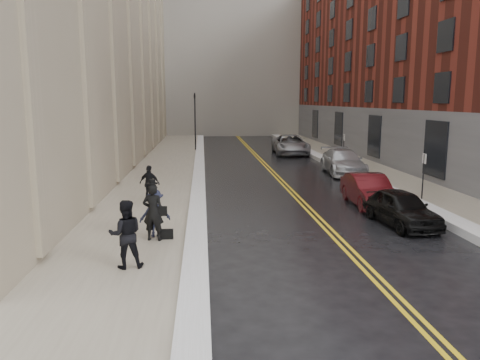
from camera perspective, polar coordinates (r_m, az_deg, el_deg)
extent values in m
plane|color=black|center=(12.97, 4.48, -10.97)|extent=(160.00, 160.00, 0.00)
cube|color=gray|center=(28.45, -9.65, 0.48)|extent=(4.00, 64.00, 0.15)
cube|color=gray|center=(30.38, 16.62, 0.79)|extent=(3.00, 64.00, 0.15)
cube|color=gold|center=(28.68, 4.18, 0.52)|extent=(0.12, 64.00, 0.01)
cube|color=gold|center=(28.71, 4.65, 0.52)|extent=(0.12, 64.00, 0.01)
cube|color=white|center=(28.33, -5.02, 0.65)|extent=(0.70, 60.80, 0.26)
cube|color=white|center=(29.75, 13.30, 0.90)|extent=(0.85, 60.80, 0.30)
cube|color=maroon|center=(40.27, 25.28, 15.13)|extent=(14.00, 50.00, 18.00)
cylinder|color=black|center=(42.03, -5.50, 6.98)|extent=(0.12, 0.12, 5.20)
imported|color=black|center=(41.98, -5.54, 9.71)|extent=(0.18, 0.15, 0.90)
cylinder|color=black|center=(22.54, 21.41, 0.18)|extent=(0.06, 0.06, 2.20)
cube|color=white|center=(22.42, 21.55, 2.44)|extent=(0.02, 0.35, 0.45)
cylinder|color=black|center=(33.64, 12.51, 3.56)|extent=(0.06, 0.06, 2.20)
cube|color=white|center=(33.56, 12.56, 5.09)|extent=(0.02, 0.35, 0.45)
imported|color=black|center=(18.23, 19.05, -3.23)|extent=(1.93, 4.00, 1.32)
imported|color=#460C10|center=(21.15, 15.40, -1.22)|extent=(1.60, 4.24, 1.38)
imported|color=#B2B5BA|center=(30.01, 12.43, 2.19)|extent=(2.43, 5.36, 1.52)
imported|color=#95969C|center=(40.20, 6.16, 4.31)|extent=(3.03, 6.08, 1.65)
imported|color=black|center=(15.09, -10.54, -3.87)|extent=(0.74, 0.56, 1.85)
imported|color=black|center=(12.83, -13.76, -6.42)|extent=(1.00, 0.84, 1.84)
imported|color=#1C1E32|center=(15.55, -10.32, -4.00)|extent=(1.13, 0.84, 1.56)
imported|color=black|center=(20.93, -10.96, -0.42)|extent=(1.02, 0.68, 1.61)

